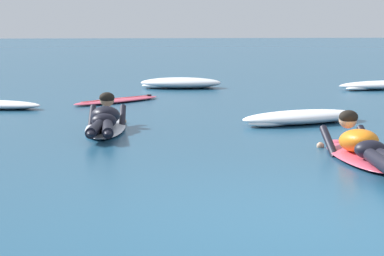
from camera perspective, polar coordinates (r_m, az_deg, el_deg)
ground_plane at (r=15.54m, az=-0.56°, el=2.38°), size 120.00×120.00×0.00m
surfer_near at (r=8.39m, az=12.65°, el=-1.49°), size 0.58×2.60×0.54m
surfer_far at (r=10.59m, az=-6.50°, el=0.51°), size 0.68×2.55×0.54m
drifting_surfboard at (r=14.45m, az=-5.55°, el=2.07°), size 1.88×1.79×0.16m
whitewater_front at (r=17.52m, az=-0.83°, el=3.37°), size 1.97×1.31×0.24m
whitewater_back at (r=11.44m, az=8.18°, el=0.80°), size 2.13×1.38×0.19m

